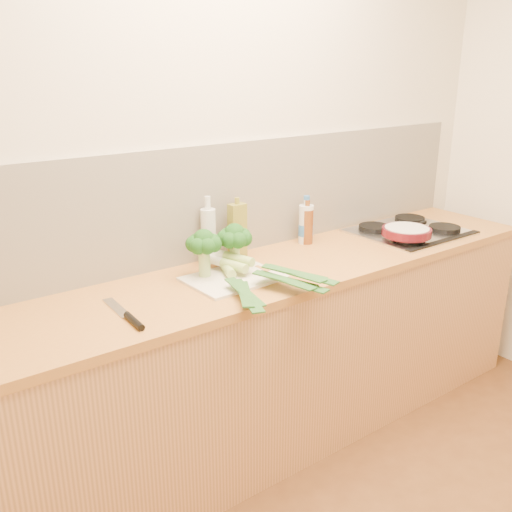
{
  "coord_description": "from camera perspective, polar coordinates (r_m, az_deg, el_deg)",
  "views": [
    {
      "loc": [
        -1.44,
        -0.72,
        1.8
      ],
      "look_at": [
        -0.1,
        1.1,
        1.02
      ],
      "focal_mm": 40.0,
      "sensor_mm": 36.0,
      "label": 1
    }
  ],
  "objects": [
    {
      "name": "broccoli_left",
      "position": [
        2.44,
        -5.24,
        1.19
      ],
      "size": [
        0.15,
        0.16,
        0.21
      ],
      "color": "#9BBC6D",
      "rests_on": "chopping_board"
    },
    {
      "name": "leek_back",
      "position": [
        2.47,
        -0.42,
        -0.62
      ],
      "size": [
        0.24,
        0.67,
        0.04
      ],
      "rotation": [
        0.0,
        0.0,
        0.28
      ],
      "color": "white",
      "rests_on": "chopping_board"
    },
    {
      "name": "broccoli_right",
      "position": [
        2.54,
        -2.16,
        1.83
      ],
      "size": [
        0.16,
        0.16,
        0.2
      ],
      "color": "#9BBC6D",
      "rests_on": "chopping_board"
    },
    {
      "name": "leek_mid",
      "position": [
        2.43,
        -0.76,
        -1.38
      ],
      "size": [
        0.21,
        0.64,
        0.04
      ],
      "rotation": [
        0.0,
        0.0,
        0.25
      ],
      "color": "white",
      "rests_on": "chopping_board"
    },
    {
      "name": "leek_front",
      "position": [
        2.42,
        -2.36,
        -1.99
      ],
      "size": [
        0.27,
        0.62,
        0.04
      ],
      "rotation": [
        0.0,
        0.0,
        -0.35
      ],
      "color": "white",
      "rests_on": "chopping_board"
    },
    {
      "name": "skillet",
      "position": [
        3.05,
        14.85,
        2.4
      ],
      "size": [
        0.36,
        0.25,
        0.04
      ],
      "rotation": [
        0.0,
        0.0,
        0.28
      ],
      "color": "#500D16",
      "rests_on": "gas_hob"
    },
    {
      "name": "chefs_knife",
      "position": [
        2.14,
        -12.53,
        -6.03
      ],
      "size": [
        0.05,
        0.34,
        0.03
      ],
      "rotation": [
        0.0,
        0.0,
        -0.04
      ],
      "color": "silver",
      "rests_on": "counter"
    },
    {
      "name": "counter",
      "position": [
        2.76,
        0.48,
        -10.28
      ],
      "size": [
        3.2,
        0.62,
        0.9
      ],
      "color": "tan",
      "rests_on": "ground"
    },
    {
      "name": "oil_tin",
      "position": [
        2.69,
        -1.87,
        2.51
      ],
      "size": [
        0.08,
        0.05,
        0.3
      ],
      "color": "olive",
      "rests_on": "counter"
    },
    {
      "name": "amber_bottle",
      "position": [
        2.94,
        5.1,
        3.04
      ],
      "size": [
        0.06,
        0.06,
        0.23
      ],
      "color": "brown",
      "rests_on": "counter"
    },
    {
      "name": "room_shell",
      "position": [
        2.72,
        -3.16,
        5.57
      ],
      "size": [
        3.5,
        3.5,
        3.5
      ],
      "color": "beige",
      "rests_on": "ground"
    },
    {
      "name": "water_bottle",
      "position": [
        2.95,
        5.02,
        3.09
      ],
      "size": [
        0.08,
        0.08,
        0.23
      ],
      "color": "silver",
      "rests_on": "counter"
    },
    {
      "name": "glass_bottle",
      "position": [
        2.65,
        -4.78,
        2.12
      ],
      "size": [
        0.07,
        0.07,
        0.32
      ],
      "color": "silver",
      "rests_on": "counter"
    },
    {
      "name": "gas_hob",
      "position": [
        3.25,
        15.13,
        2.5
      ],
      "size": [
        0.58,
        0.5,
        0.04
      ],
      "color": "silver",
      "rests_on": "counter"
    },
    {
      "name": "chopping_board",
      "position": [
        2.47,
        -2.27,
        -2.22
      ],
      "size": [
        0.41,
        0.31,
        0.01
      ],
      "primitive_type": "cube",
      "rotation": [
        0.0,
        0.0,
        0.04
      ],
      "color": "white",
      "rests_on": "counter"
    }
  ]
}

